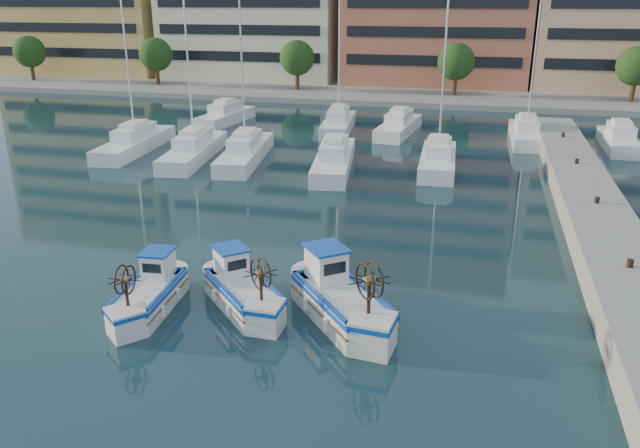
# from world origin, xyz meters

# --- Properties ---
(ground) EXTENTS (300.00, 300.00, 0.00)m
(ground) POSITION_xyz_m (0.00, 0.00, 0.00)
(ground) COLOR #1A3746
(ground) RESTS_ON ground
(quay) EXTENTS (3.00, 60.00, 1.20)m
(quay) POSITION_xyz_m (13.00, 8.00, 0.60)
(quay) COLOR gray
(quay) RESTS_ON ground
(yacht_marina) EXTENTS (37.36, 22.45, 11.50)m
(yacht_marina) POSITION_xyz_m (-3.25, 27.52, 0.53)
(yacht_marina) COLOR white
(yacht_marina) RESTS_ON ground
(fishing_boat_a) EXTENTS (1.92, 3.96, 2.43)m
(fishing_boat_a) POSITION_xyz_m (-3.81, 0.55, 0.67)
(fishing_boat_a) COLOR silver
(fishing_boat_a) RESTS_ON ground
(fishing_boat_b) EXTENTS (3.87, 3.91, 2.53)m
(fishing_boat_b) POSITION_xyz_m (-0.67, 1.57, 0.70)
(fishing_boat_b) COLOR silver
(fishing_boat_b) RESTS_ON ground
(fishing_boat_c) EXTENTS (4.33, 4.67, 2.93)m
(fishing_boat_c) POSITION_xyz_m (2.96, 1.56, 0.81)
(fishing_boat_c) COLOR silver
(fishing_boat_c) RESTS_ON ground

